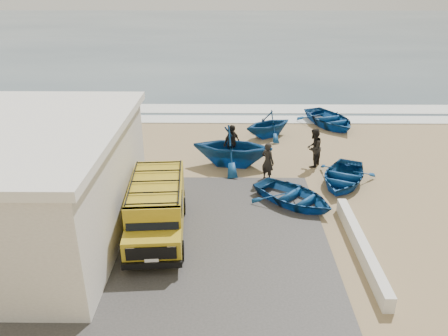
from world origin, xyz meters
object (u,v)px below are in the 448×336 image
object	(u,v)px
parapet	(361,246)
van	(157,207)
fisherman_front	(268,162)
boat_far_left	(268,124)
building	(8,184)
boat_near_left	(294,196)
boat_far_right	(329,119)
boat_mid_left	(232,146)
fisherman_middle	(314,148)
boat_near_right	(343,176)
fisherman_back	(232,143)

from	to	relation	value
parapet	van	size ratio (longest dim) A/B	1.19
parapet	fisherman_front	xyz separation A→B (m)	(-2.82, 5.88, 0.66)
parapet	boat_far_left	world-z (taller)	boat_far_left
van	boat_far_left	size ratio (longest dim) A/B	1.65
building	parapet	distance (m)	12.68
parapet	van	bearing A→B (deg)	170.62
van	boat_near_left	distance (m)	5.93
boat_far_right	boat_near_left	bearing A→B (deg)	-131.12
parapet	building	bearing A→B (deg)	175.42
parapet	boat_near_left	size ratio (longest dim) A/B	1.63
parapet	boat_mid_left	world-z (taller)	boat_mid_left
fisherman_front	fisherman_middle	size ratio (longest dim) A/B	0.94
boat_mid_left	fisherman_front	xyz separation A→B (m)	(1.64, -1.66, -0.12)
building	boat_far_right	size ratio (longest dim) A/B	2.15
boat_far_right	boat_far_left	bearing A→B (deg)	-174.55
building	van	xyz separation A→B (m)	(5.21, 0.20, -1.03)
boat_near_left	fisherman_front	bearing A→B (deg)	64.80
boat_mid_left	building	bearing A→B (deg)	137.31
boat_far_left	boat_near_left	bearing A→B (deg)	-29.11
boat_near_right	building	bearing A→B (deg)	-136.56
boat_near_left	fisherman_front	xyz separation A→B (m)	(-0.93, 2.36, 0.55)
van	fisherman_front	xyz separation A→B (m)	(4.47, 4.68, -0.20)
boat_near_right	boat_mid_left	xyz separation A→B (m)	(-5.11, 2.07, 0.66)
parapet	van	distance (m)	7.44
boat_near_right	fisherman_middle	xyz separation A→B (m)	(-1.04, 2.03, 0.61)
boat_near_left	boat_far_right	xyz separation A→B (m)	(3.67, 10.34, 0.07)
building	boat_mid_left	size ratio (longest dim) A/B	2.35
van	boat_far_left	world-z (taller)	van
boat_mid_left	boat_far_left	distance (m)	4.75
parapet	fisherman_back	distance (m)	9.31
parapet	fisherman_front	bearing A→B (deg)	115.58
fisherman_back	boat_near_right	bearing A→B (deg)	-75.36
boat_far_right	fisherman_back	bearing A→B (deg)	-159.10
building	fisherman_front	world-z (taller)	building
boat_mid_left	fisherman_back	world-z (taller)	boat_mid_left
fisherman_front	fisherman_back	bearing A→B (deg)	-8.83
fisherman_back	boat_far_left	bearing A→B (deg)	11.10
fisherman_middle	boat_far_right	bearing A→B (deg)	-167.90
boat_far_left	boat_far_right	size ratio (longest dim) A/B	0.70
boat_near_right	boat_far_right	xyz separation A→B (m)	(1.12, 8.39, 0.06)
van	boat_mid_left	distance (m)	6.95
parapet	fisherman_middle	bearing A→B (deg)	92.98
van	boat_mid_left	bearing A→B (deg)	61.58
van	fisherman_front	size ratio (longest dim) A/B	2.70
boat_near_right	boat_far_right	bearing A→B (deg)	107.00
van	boat_near_right	distance (m)	9.05
boat_far_right	fisherman_front	world-z (taller)	fisherman_front
boat_mid_left	boat_far_left	xyz separation A→B (m)	(2.14, 4.24, -0.25)
van	boat_near_left	bearing A→B (deg)	18.94
boat_near_right	parapet	bearing A→B (deg)	-72.17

